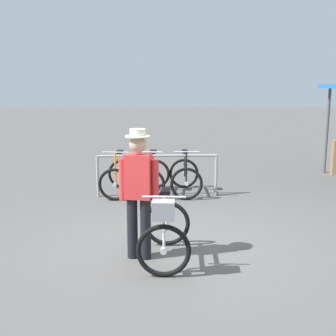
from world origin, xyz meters
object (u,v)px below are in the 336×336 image
(racked_bike_black, at_px, (185,177))
(featured_bicycle, at_px, (165,230))
(racked_bike_orange, at_px, (119,177))
(person_with_featured_bike, at_px, (138,189))
(racked_bike_red, at_px, (152,177))

(racked_bike_black, bearing_deg, featured_bicycle, -97.58)
(racked_bike_orange, relative_size, featured_bicycle, 0.95)
(person_with_featured_bike, bearing_deg, racked_bike_orange, 99.84)
(racked_bike_red, distance_m, person_with_featured_bike, 3.44)
(racked_bike_black, xyz_separation_m, person_with_featured_bike, (-0.82, -3.40, 0.58))
(racked_bike_orange, xyz_separation_m, racked_bike_red, (0.70, 0.02, 0.00))
(racked_bike_red, xyz_separation_m, person_with_featured_bike, (-0.12, -3.39, 0.58))
(racked_bike_orange, bearing_deg, person_with_featured_bike, -80.16)
(racked_bike_red, bearing_deg, racked_bike_black, 1.44)
(person_with_featured_bike, bearing_deg, racked_bike_red, 88.05)
(racked_bike_red, distance_m, featured_bicycle, 3.55)
(racked_bike_red, height_order, featured_bicycle, same)
(racked_bike_orange, height_order, featured_bicycle, same)
(racked_bike_black, bearing_deg, racked_bike_red, -178.56)
(racked_bike_red, bearing_deg, racked_bike_orange, -178.56)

